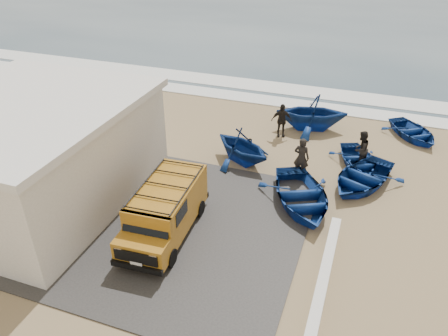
% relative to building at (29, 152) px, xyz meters
% --- Properties ---
extents(ground, '(160.00, 160.00, 0.00)m').
position_rel_building_xyz_m(ground, '(7.50, 2.00, -2.16)').
color(ground, '#967E57').
extents(slab, '(12.00, 10.00, 0.05)m').
position_rel_building_xyz_m(slab, '(5.50, -0.00, -2.14)').
color(slab, '#383634').
rests_on(slab, ground).
extents(surf_line, '(180.00, 1.60, 0.06)m').
position_rel_building_xyz_m(surf_line, '(7.50, 14.00, -2.13)').
color(surf_line, white).
rests_on(surf_line, ground).
extents(surf_wash, '(180.00, 2.20, 0.04)m').
position_rel_building_xyz_m(surf_wash, '(7.50, 16.50, -2.14)').
color(surf_wash, white).
rests_on(surf_wash, ground).
extents(building, '(8.40, 9.40, 4.30)m').
position_rel_building_xyz_m(building, '(0.00, 0.00, 0.00)').
color(building, white).
rests_on(building, ground).
extents(parapet, '(0.35, 6.00, 0.55)m').
position_rel_building_xyz_m(parapet, '(12.50, -1.00, -1.89)').
color(parapet, silver).
rests_on(parapet, ground).
extents(van, '(2.17, 4.91, 2.06)m').
position_rel_building_xyz_m(van, '(6.37, -0.38, -1.05)').
color(van, '#AE711A').
rests_on(van, ground).
extents(boat_near_left, '(4.78, 5.36, 0.92)m').
position_rel_building_xyz_m(boat_near_left, '(10.88, 3.16, -1.71)').
color(boat_near_left, navy).
rests_on(boat_near_left, ground).
extents(boat_near_right, '(4.32, 4.94, 0.85)m').
position_rel_building_xyz_m(boat_near_right, '(13.16, 5.60, -1.74)').
color(boat_near_right, navy).
rests_on(boat_near_right, ground).
extents(boat_mid_left, '(4.34, 4.16, 1.77)m').
position_rel_building_xyz_m(boat_mid_left, '(7.41, 5.82, -1.28)').
color(boat_mid_left, navy).
rests_on(boat_mid_left, ground).
extents(boat_mid_right, '(3.38, 3.88, 0.67)m').
position_rel_building_xyz_m(boat_mid_right, '(12.85, 7.37, -1.83)').
color(boat_mid_right, navy).
rests_on(boat_mid_right, ground).
extents(boat_far_left, '(4.61, 4.22, 2.07)m').
position_rel_building_xyz_m(boat_far_left, '(9.94, 10.73, -1.13)').
color(boat_far_left, navy).
rests_on(boat_far_left, ground).
extents(boat_far_right, '(3.98, 4.24, 0.71)m').
position_rel_building_xyz_m(boat_far_right, '(15.41, 11.50, -1.81)').
color(boat_far_right, navy).
rests_on(boat_far_right, ground).
extents(fisherman_front, '(0.76, 0.54, 1.98)m').
position_rel_building_xyz_m(fisherman_front, '(10.40, 5.45, -1.17)').
color(fisherman_front, black).
rests_on(fisherman_front, ground).
extents(fisherman_middle, '(1.03, 1.11, 1.83)m').
position_rel_building_xyz_m(fisherman_middle, '(12.89, 7.39, -1.25)').
color(fisherman_middle, black).
rests_on(fisherman_middle, ground).
extents(fisherman_back, '(1.19, 0.84, 1.88)m').
position_rel_building_xyz_m(fisherman_back, '(8.55, 9.27, -1.22)').
color(fisherman_back, black).
rests_on(fisherman_back, ground).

